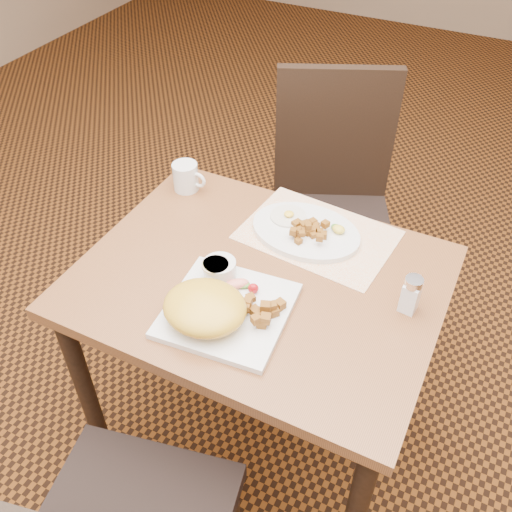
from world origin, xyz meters
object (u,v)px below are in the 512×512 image
(salt_shaker, at_px, (411,294))
(coffee_mug, at_px, (186,177))
(plate_square, at_px, (228,310))
(table, at_px, (259,306))
(plate_oval, at_px, (306,231))
(chair_far, at_px, (332,195))

(salt_shaker, relative_size, coffee_mug, 0.93)
(coffee_mug, bearing_deg, salt_shaker, -14.63)
(plate_square, height_order, salt_shaker, salt_shaker)
(plate_square, xyz_separation_m, salt_shaker, (0.38, 0.20, 0.04))
(salt_shaker, bearing_deg, coffee_mug, 165.37)
(table, xyz_separation_m, plate_oval, (0.04, 0.20, 0.12))
(chair_far, distance_m, plate_oval, 0.54)
(salt_shaker, bearing_deg, table, -171.39)
(table, xyz_separation_m, plate_square, (-0.01, -0.14, 0.12))
(table, relative_size, salt_shaker, 9.00)
(plate_oval, bearing_deg, plate_square, -98.56)
(plate_square, distance_m, salt_shaker, 0.43)
(plate_oval, bearing_deg, chair_far, 100.17)
(plate_oval, distance_m, coffee_mug, 0.41)
(chair_far, height_order, coffee_mug, chair_far)
(chair_far, bearing_deg, coffee_mug, 30.59)
(plate_square, distance_m, coffee_mug, 0.53)
(chair_far, height_order, plate_square, chair_far)
(table, height_order, plate_square, plate_square)
(table, relative_size, coffee_mug, 8.36)
(plate_square, height_order, plate_oval, plate_oval)
(chair_far, bearing_deg, salt_shaker, 99.01)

